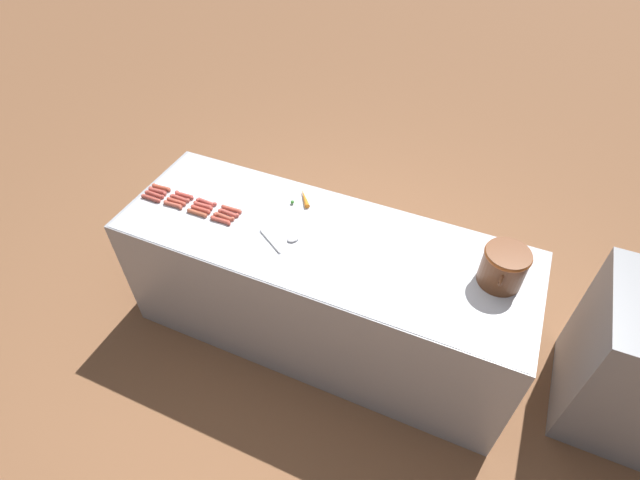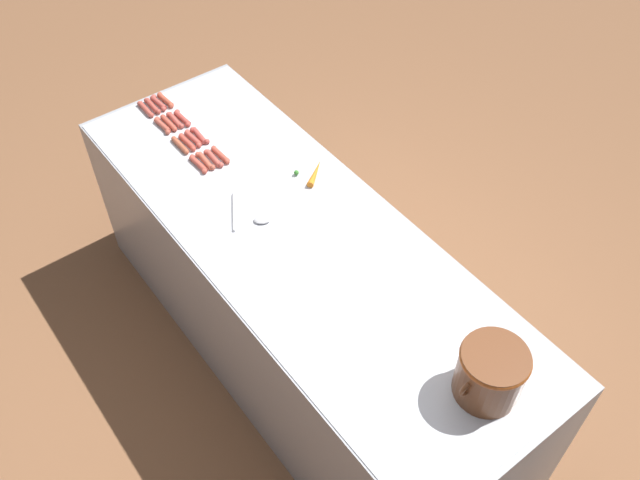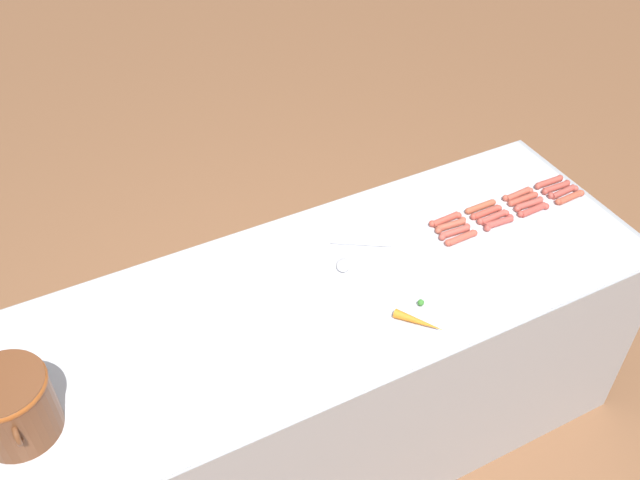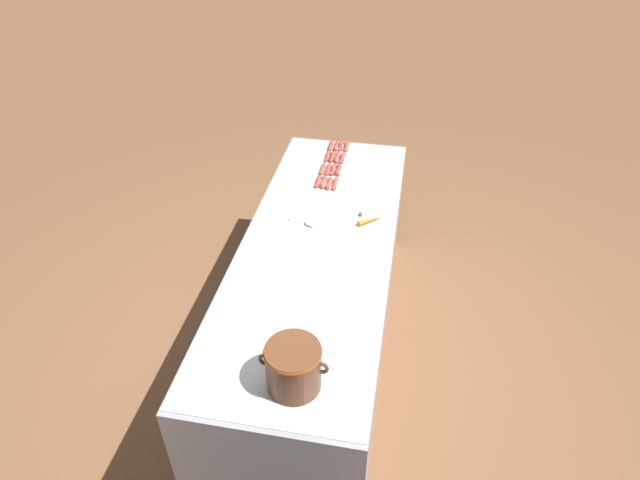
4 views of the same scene
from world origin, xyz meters
name	(u,v)px [view 2 (image 2 of 4)]	position (x,y,z in m)	size (l,w,h in m)	color
ground_plane	(302,352)	(0.00, 0.00, 0.00)	(20.00, 20.00, 0.00)	brown
griddle_counter	(300,299)	(0.00, 0.00, 0.45)	(0.84, 2.44, 0.90)	#9EA0A5
hot_dog_0	(165,100)	(0.00, -1.12, 0.91)	(0.03, 0.14, 0.03)	#B74E38
hot_dog_1	(182,118)	(0.01, -0.94, 0.91)	(0.03, 0.14, 0.03)	#B5453B
hot_dog_2	(199,136)	(0.01, -0.78, 0.91)	(0.03, 0.14, 0.03)	#B3473F
hot_dog_3	(220,155)	(0.00, -0.60, 0.91)	(0.03, 0.14, 0.03)	#B94C3B
hot_dog_4	(159,103)	(0.04, -1.12, 0.91)	(0.03, 0.14, 0.03)	#AE4940
hot_dog_5	(175,120)	(0.04, -0.95, 0.91)	(0.03, 0.14, 0.03)	#B44D42
hot_dog_6	(193,138)	(0.04, -0.78, 0.91)	(0.03, 0.14, 0.03)	#B44B40
hot_dog_7	(213,158)	(0.04, -0.60, 0.91)	(0.03, 0.14, 0.03)	#B34D41
hot_dog_8	(152,106)	(0.07, -1.11, 0.91)	(0.03, 0.14, 0.03)	#AC473C
hot_dog_9	(169,123)	(0.08, -0.95, 0.91)	(0.03, 0.14, 0.03)	#B54B39
hot_dog_10	(187,142)	(0.08, -0.77, 0.91)	(0.03, 0.14, 0.03)	#B54638
hot_dog_11	(205,161)	(0.08, -0.61, 0.91)	(0.03, 0.14, 0.03)	#B0513D
hot_dog_12	(145,109)	(0.11, -1.11, 0.91)	(0.03, 0.14, 0.03)	#AE483C
hot_dog_13	(162,125)	(0.11, -0.95, 0.91)	(0.03, 0.14, 0.03)	#B04F3E
hot_dog_14	(180,145)	(0.11, -0.77, 0.91)	(0.03, 0.14, 0.03)	#AC5338
hot_dog_15	(198,164)	(0.11, -0.61, 0.91)	(0.03, 0.14, 0.03)	#B6493A
bean_pot	(491,371)	(-0.08, 0.97, 1.02)	(0.29, 0.24, 0.21)	brown
serving_spoon	(253,217)	(0.10, -0.19, 0.91)	(0.18, 0.25, 0.02)	#B7B7BC
carrot	(314,172)	(-0.27, -0.24, 0.92)	(0.16, 0.13, 0.03)	orange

